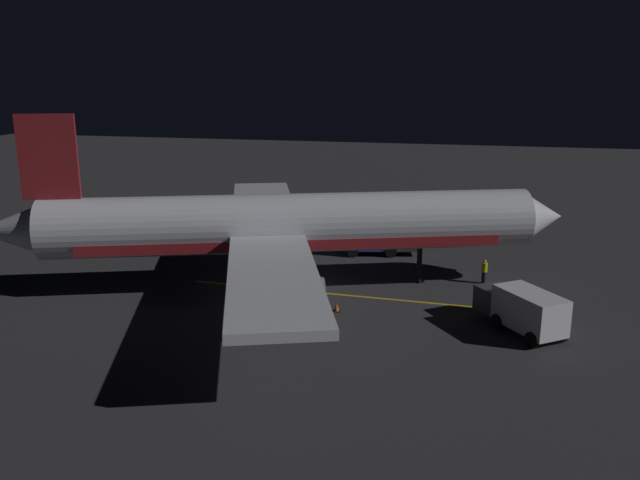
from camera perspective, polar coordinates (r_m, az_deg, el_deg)
The scene contains 8 objects.
ground_plane at distance 45.77m, azimuth -2.45°, elevation -4.22°, with size 180.00×180.00×0.20m, color #2E2E32.
apron_guide_stripe at distance 44.18m, azimuth 2.32°, elevation -4.79°, with size 0.24×21.95×0.01m, color gold.
airliner at distance 44.49m, azimuth -3.31°, elevation 1.22°, with size 35.62×38.63×11.94m.
baggage_truck at distance 39.61m, azimuth 17.08°, elevation -5.82°, with size 6.03×5.20×2.54m.
catering_truck at distance 53.60m, azimuth 5.09°, elevation 0.14°, with size 3.28×6.42×2.54m.
ground_crew_worker at distance 47.66m, azimuth 14.00°, elevation -2.64°, with size 0.40×0.40×1.74m.
traffic_cone_near_left at distance 50.38m, azimuth 8.47°, elevation -2.17°, with size 0.50×0.50×0.55m.
traffic_cone_near_right at distance 41.32m, azimuth 1.44°, elevation -5.83°, with size 0.50×0.50×0.55m.
Camera 1 is at (41.77, 11.39, 14.77)m, focal length 37.05 mm.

